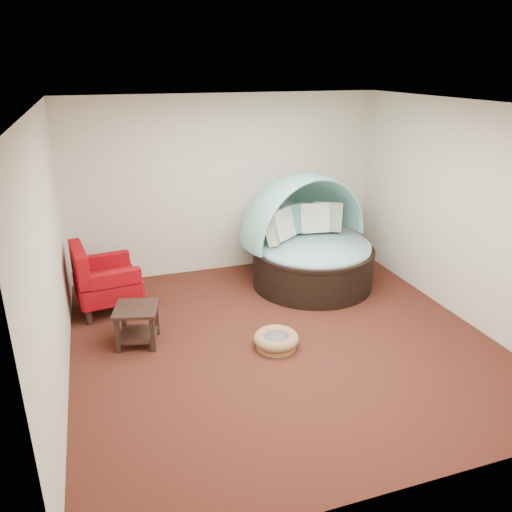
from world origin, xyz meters
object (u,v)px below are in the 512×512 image
object	(u,v)px
canopy_daybed	(309,234)
red_armchair	(103,280)
side_table	(137,320)
pet_basket	(276,340)

from	to	relation	value
canopy_daybed	red_armchair	bearing A→B (deg)	165.75
side_table	canopy_daybed	bearing A→B (deg)	21.19
pet_basket	side_table	bearing A→B (deg)	158.25
side_table	pet_basket	bearing A→B (deg)	-21.75
pet_basket	canopy_daybed	bearing A→B (deg)	55.60
canopy_daybed	red_armchair	xyz separation A→B (m)	(-3.05, 0.01, -0.34)
canopy_daybed	side_table	world-z (taller)	canopy_daybed
red_armchair	side_table	world-z (taller)	red_armchair
canopy_daybed	pet_basket	bearing A→B (deg)	-138.48
pet_basket	side_table	distance (m)	1.69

